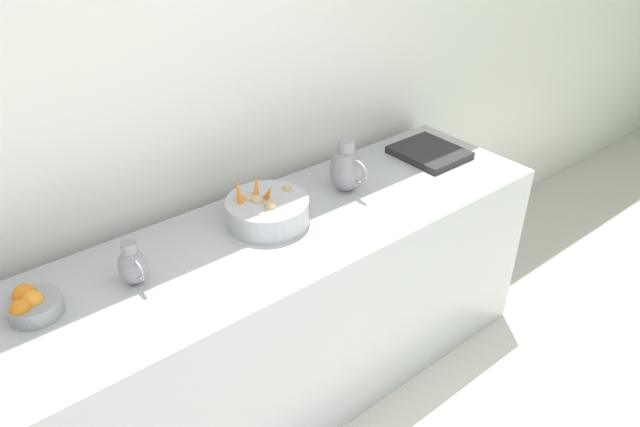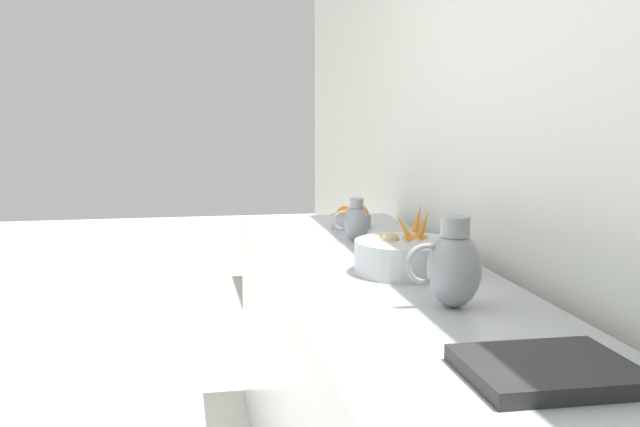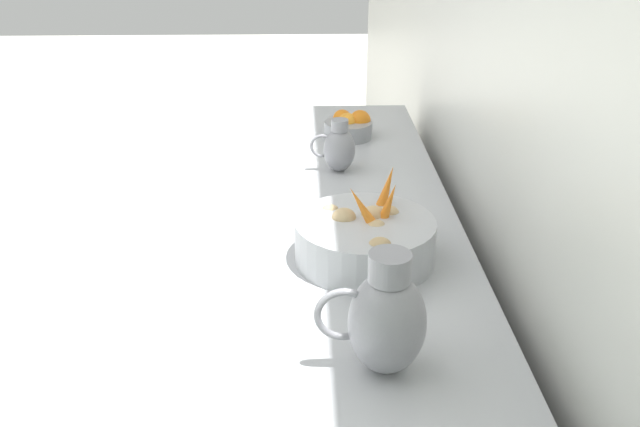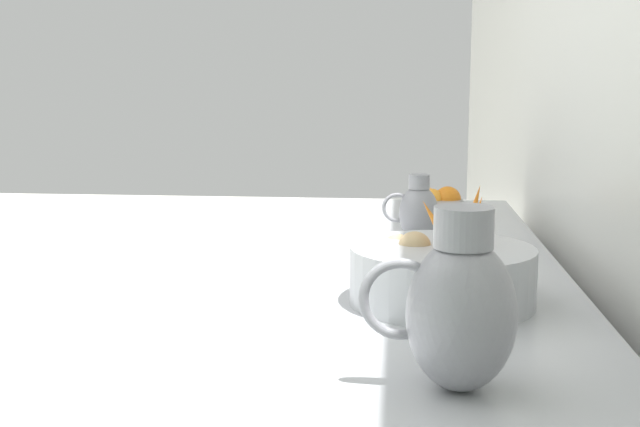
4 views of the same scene
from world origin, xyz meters
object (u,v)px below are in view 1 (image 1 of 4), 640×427
object	(u,v)px
orange_bowl	(32,304)
metal_pitcher_tall	(346,168)
vegetable_colander	(267,211)
metal_pitcher_short	(133,265)

from	to	relation	value
orange_bowl	metal_pitcher_tall	bearing A→B (deg)	89.04
orange_bowl	metal_pitcher_tall	world-z (taller)	metal_pitcher_tall
vegetable_colander	metal_pitcher_short	xyz separation A→B (m)	(0.03, -0.60, 0.02)
vegetable_colander	metal_pitcher_tall	bearing A→B (deg)	89.93
orange_bowl	metal_pitcher_tall	xyz separation A→B (m)	(0.02, 1.38, 0.07)
metal_pitcher_tall	vegetable_colander	bearing A→B (deg)	-90.07
vegetable_colander	metal_pitcher_tall	size ratio (longest dim) A/B	1.38
vegetable_colander	orange_bowl	size ratio (longest dim) A/B	1.95
metal_pitcher_short	orange_bowl	bearing A→B (deg)	-99.62
vegetable_colander	orange_bowl	bearing A→B (deg)	-91.37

